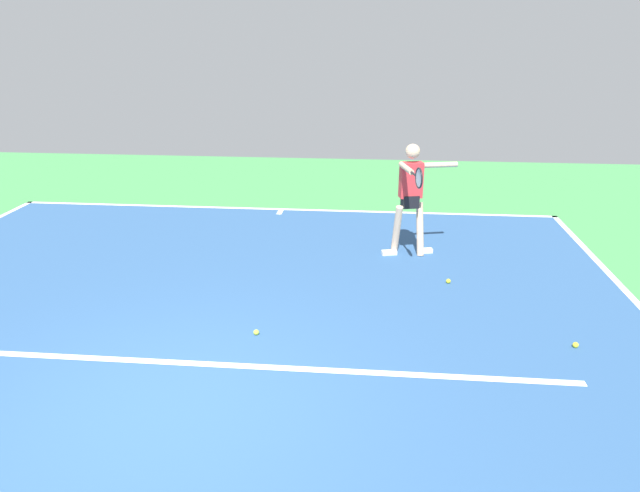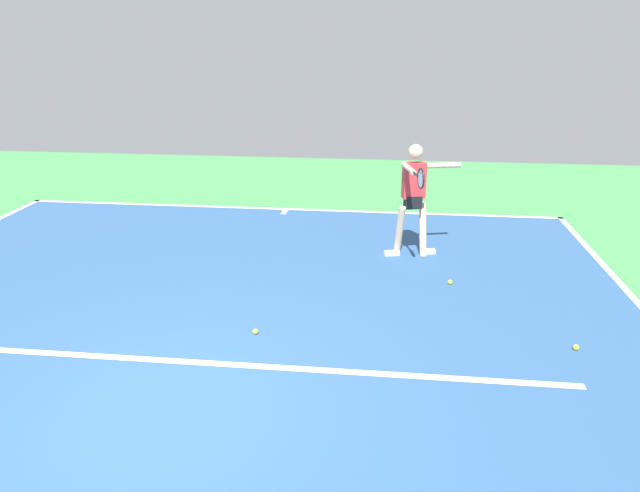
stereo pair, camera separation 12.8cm
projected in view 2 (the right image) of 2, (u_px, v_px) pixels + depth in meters
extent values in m
plane|color=#428E4C|center=(167.00, 412.00, 5.43)|extent=(23.36, 23.36, 0.00)
cube|color=#2D5484|center=(167.00, 411.00, 5.43)|extent=(10.74, 13.41, 0.00)
cube|color=white|center=(286.00, 209.00, 11.63)|extent=(10.74, 0.10, 0.01)
cube|color=white|center=(196.00, 362.00, 6.23)|extent=(8.06, 0.10, 0.01)
cube|color=white|center=(284.00, 212.00, 11.44)|extent=(0.10, 0.30, 0.01)
cylinder|color=beige|center=(423.00, 230.00, 9.15)|extent=(0.18, 0.33, 0.85)
cube|color=white|center=(428.00, 251.00, 9.29)|extent=(0.26, 0.15, 0.07)
cylinder|color=beige|center=(399.00, 231.00, 9.10)|extent=(0.18, 0.33, 0.85)
cube|color=white|center=(392.00, 253.00, 9.22)|extent=(0.26, 0.15, 0.07)
cube|color=black|center=(413.00, 201.00, 8.96)|extent=(0.29, 0.25, 0.20)
cube|color=red|center=(414.00, 180.00, 8.85)|extent=(0.37, 0.25, 0.55)
sphere|color=beige|center=(416.00, 152.00, 8.69)|extent=(0.22, 0.22, 0.22)
cylinder|color=beige|center=(443.00, 165.00, 8.82)|extent=(0.55, 0.20, 0.08)
cylinder|color=beige|center=(409.00, 168.00, 8.48)|extent=(0.20, 0.55, 0.08)
cylinder|color=black|center=(416.00, 174.00, 8.13)|extent=(0.08, 0.22, 0.03)
torus|color=black|center=(421.00, 178.00, 7.90)|extent=(0.09, 0.29, 0.29)
cylinder|color=silver|center=(421.00, 178.00, 7.90)|extent=(0.06, 0.24, 0.25)
sphere|color=yellow|center=(450.00, 282.00, 8.16)|extent=(0.07, 0.07, 0.07)
sphere|color=yellow|center=(576.00, 347.00, 6.47)|extent=(0.07, 0.07, 0.07)
sphere|color=#C6E53D|center=(255.00, 332.00, 6.81)|extent=(0.07, 0.07, 0.07)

